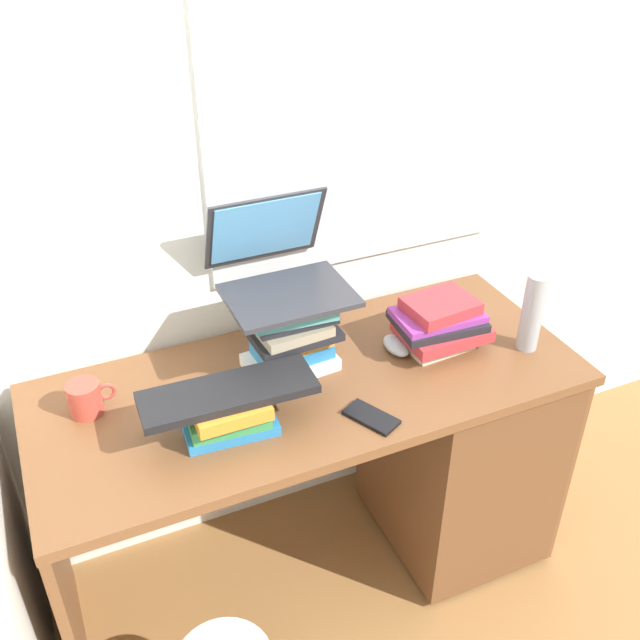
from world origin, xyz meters
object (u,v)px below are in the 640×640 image
(book_stack_tall, at_px, (290,332))
(computer_mouse, at_px, (396,346))
(book_stack_keyboard_riser, at_px, (228,413))
(laptop, at_px, (279,267))
(water_bottle, at_px, (532,312))
(desk, at_px, (427,444))
(mug, at_px, (86,398))
(cell_phone, at_px, (371,417))
(book_stack_side, at_px, (440,323))
(keyboard, at_px, (228,392))

(book_stack_tall, relative_size, computer_mouse, 2.35)
(book_stack_keyboard_riser, relative_size, laptop, 0.69)
(computer_mouse, bearing_deg, water_bottle, -21.00)
(book_stack_keyboard_riser, bearing_deg, desk, 6.20)
(mug, relative_size, cell_phone, 0.88)
(desk, bearing_deg, book_stack_side, 54.95)
(book_stack_side, distance_m, keyboard, 0.65)
(book_stack_keyboard_riser, bearing_deg, cell_phone, -18.14)
(cell_phone, bearing_deg, book_stack_keyboard_riser, 135.17)
(book_stack_tall, distance_m, water_bottle, 0.67)
(desk, xyz_separation_m, computer_mouse, (-0.10, 0.05, 0.36))
(mug, distance_m, water_bottle, 1.20)
(keyboard, bearing_deg, water_bottle, 1.28)
(cell_phone, bearing_deg, computer_mouse, 22.72)
(water_bottle, bearing_deg, mug, 169.66)
(desk, xyz_separation_m, keyboard, (-0.63, -0.07, 0.45))
(book_stack_tall, height_order, book_stack_side, book_stack_tall)
(book_stack_keyboard_riser, bearing_deg, mug, 146.35)
(book_stack_keyboard_riser, distance_m, keyboard, 0.06)
(book_stack_keyboard_riser, relative_size, keyboard, 0.55)
(keyboard, height_order, computer_mouse, keyboard)
(desk, relative_size, keyboard, 3.49)
(mug, bearing_deg, desk, -8.11)
(water_bottle, bearing_deg, book_stack_keyboard_riser, 179.14)
(book_stack_tall, bearing_deg, water_bottle, -16.25)
(desk, distance_m, cell_phone, 0.49)
(book_stack_tall, distance_m, computer_mouse, 0.31)
(cell_phone, bearing_deg, book_stack_side, 6.19)
(book_stack_side, bearing_deg, desk, -125.05)
(book_stack_side, height_order, cell_phone, book_stack_side)
(book_stack_tall, height_order, laptop, laptop)
(laptop, distance_m, keyboard, 0.37)
(book_stack_tall, bearing_deg, desk, -14.80)
(book_stack_side, distance_m, cell_phone, 0.38)
(desk, distance_m, book_stack_tall, 0.62)
(desk, height_order, book_stack_keyboard_riser, book_stack_keyboard_riser)
(book_stack_side, bearing_deg, water_bottle, -26.17)
(desk, xyz_separation_m, book_stack_keyboard_riser, (-0.63, -0.07, 0.39))
(desk, xyz_separation_m, cell_phone, (-0.30, -0.18, 0.35))
(mug, bearing_deg, water_bottle, -10.34)
(book_stack_tall, distance_m, book_stack_keyboard_riser, 0.30)
(desk, relative_size, book_stack_tall, 6.00)
(book_stack_tall, relative_size, mug, 2.04)
(keyboard, bearing_deg, book_stack_tall, 39.30)
(mug, relative_size, water_bottle, 0.51)
(desk, bearing_deg, mug, 171.89)
(desk, distance_m, book_stack_side, 0.42)
(book_stack_tall, relative_size, laptop, 0.73)
(keyboard, relative_size, computer_mouse, 4.04)
(cell_phone, bearing_deg, mug, 127.26)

